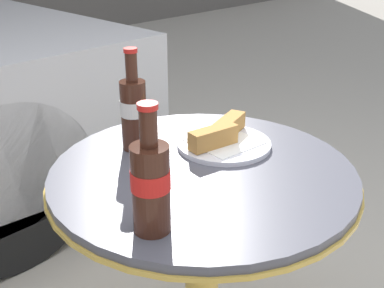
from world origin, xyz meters
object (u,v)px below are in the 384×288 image
Objects in this scene: cola_bottle_left at (151,183)px; cola_bottle_right at (134,111)px; bistro_table at (202,230)px; lunch_plate_near at (223,139)px.

cola_bottle_right is (0.20, 0.30, 0.00)m from cola_bottle_left.
cola_bottle_left reaches higher than bistro_table.
bistro_table is 0.34m from cola_bottle_right.
cola_bottle_right is 0.23m from lunch_plate_near.
cola_bottle_left is 0.40m from lunch_plate_near.
cola_bottle_left is 1.03× the size of lunch_plate_near.
bistro_table is 0.23m from lunch_plate_near.
bistro_table is 3.01× the size of lunch_plate_near.
lunch_plate_near is at bearing 21.68° from bistro_table.
cola_bottle_right is at bearing 137.96° from lunch_plate_near.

